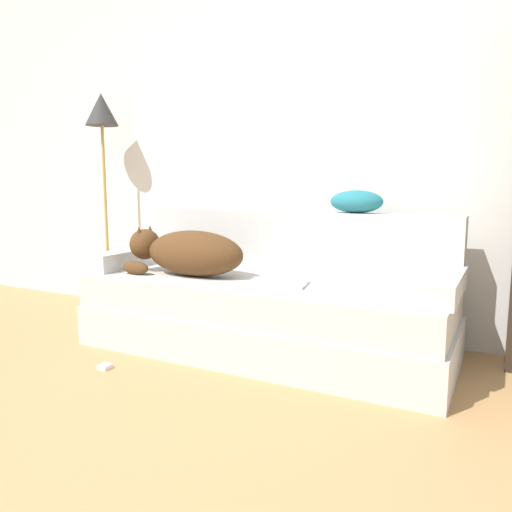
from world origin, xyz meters
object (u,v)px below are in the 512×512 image
couch (263,316)px  power_adapter (105,367)px  dog (187,252)px  laptop (278,283)px  floor_lamp (102,130)px  throw_pillow (356,202)px

couch → power_adapter: bearing=-134.1°
dog → laptop: 0.63m
dog → power_adapter: bearing=-105.9°
laptop → floor_lamp: bearing=154.2°
power_adapter → floor_lamp: bearing=132.3°
power_adapter → throw_pillow: bearing=43.4°
dog → power_adapter: 0.81m
laptop → throw_pillow: throw_pillow is taller
floor_lamp → power_adapter: size_ratio=27.60×
laptop → throw_pillow: (0.30, 0.47, 0.44)m
couch → dog: dog is taller
power_adapter → laptop: bearing=35.1°
laptop → power_adapter: 1.05m
dog → floor_lamp: bearing=157.9°
floor_lamp → power_adapter: 1.92m
dog → power_adapter: dog is taller
couch → laptop: (0.14, -0.11, 0.23)m
throw_pillow → dog: bearing=-153.3°
throw_pillow → floor_lamp: bearing=-179.0°
dog → floor_lamp: floor_lamp is taller
laptop → dog: bearing=167.9°
power_adapter → dog: bearing=74.1°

